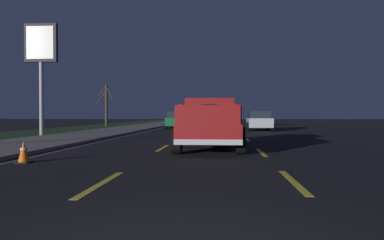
# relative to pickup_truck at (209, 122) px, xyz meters

# --- Properties ---
(ground) EXTENTS (144.00, 144.00, 0.00)m
(ground) POSITION_rel_pickup_truck_xyz_m (16.80, -0.00, -0.98)
(ground) COLOR black
(sidewalk_shoulder) EXTENTS (108.00, 4.00, 0.12)m
(sidewalk_shoulder) POSITION_rel_pickup_truck_xyz_m (16.80, 7.45, -0.92)
(sidewalk_shoulder) COLOR slate
(sidewalk_shoulder) RESTS_ON ground
(grass_verge) EXTENTS (108.00, 6.00, 0.01)m
(grass_verge) POSITION_rel_pickup_truck_xyz_m (16.80, 12.45, -0.98)
(grass_verge) COLOR #1E3819
(grass_verge) RESTS_ON ground
(lane_markings) EXTENTS (108.05, 7.04, 0.01)m
(lane_markings) POSITION_rel_pickup_truck_xyz_m (20.08, 3.07, -0.98)
(lane_markings) COLOR yellow
(lane_markings) RESTS_ON ground
(pickup_truck) EXTENTS (5.45, 2.34, 1.87)m
(pickup_truck) POSITION_rel_pickup_truck_xyz_m (0.00, 0.00, 0.00)
(pickup_truck) COLOR maroon
(pickup_truck) RESTS_ON ground
(sedan_green) EXTENTS (4.40, 2.02, 1.54)m
(sedan_green) POSITION_rel_pickup_truck_xyz_m (18.75, 3.45, -0.20)
(sedan_green) COLOR #14592D
(sedan_green) RESTS_ON ground
(sedan_black) EXTENTS (4.40, 2.02, 1.54)m
(sedan_black) POSITION_rel_pickup_truck_xyz_m (28.28, -0.09, -0.20)
(sedan_black) COLOR black
(sedan_black) RESTS_ON ground
(sedan_silver) EXTENTS (4.45, 2.10, 1.54)m
(sedan_silver) POSITION_rel_pickup_truck_xyz_m (15.07, -3.50, -0.20)
(sedan_silver) COLOR #B2B5BA
(sedan_silver) RESTS_ON ground
(sedan_tan) EXTENTS (4.44, 2.08, 1.54)m
(sedan_tan) POSITION_rel_pickup_truck_xyz_m (17.38, 0.24, -0.20)
(sedan_tan) COLOR #9E845B
(sedan_tan) RESTS_ON ground
(gas_price_sign) EXTENTS (0.27, 1.90, 6.48)m
(gas_price_sign) POSITION_rel_pickup_truck_xyz_m (6.36, 9.87, 3.87)
(gas_price_sign) COLOR #99999E
(gas_price_sign) RESTS_ON ground
(bare_tree_far) EXTENTS (0.50, 1.98, 4.56)m
(bare_tree_far) POSITION_rel_pickup_truck_xyz_m (23.82, 11.94, 1.39)
(bare_tree_far) COLOR #423323
(bare_tree_far) RESTS_ON ground
(traffic_cone_near) EXTENTS (0.36, 0.36, 0.58)m
(traffic_cone_near) POSITION_rel_pickup_truck_xyz_m (-4.21, 4.68, -0.70)
(traffic_cone_near) COLOR black
(traffic_cone_near) RESTS_ON ground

